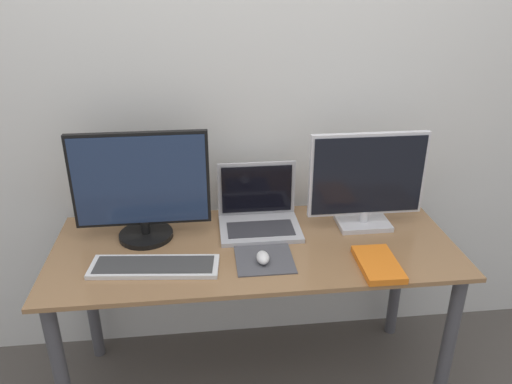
{
  "coord_description": "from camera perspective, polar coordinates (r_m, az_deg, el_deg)",
  "views": [
    {
      "loc": [
        -0.18,
        -1.34,
        1.69
      ],
      "look_at": [
        0.01,
        0.36,
        0.91
      ],
      "focal_mm": 35.0,
      "sensor_mm": 36.0,
      "label": 1
    }
  ],
  "objects": [
    {
      "name": "desk",
      "position": [
        2.0,
        -0.15,
        -8.84
      ],
      "size": [
        1.54,
        0.63,
        0.7
      ],
      "color": "olive",
      "rests_on": "ground_plane"
    },
    {
      "name": "laptop",
      "position": [
        2.05,
        0.3,
        -2.29
      ],
      "size": [
        0.32,
        0.25,
        0.25
      ],
      "color": "#ADADB2",
      "rests_on": "desk"
    },
    {
      "name": "wall_back",
      "position": [
        2.09,
        -1.33,
        12.45
      ],
      "size": [
        7.0,
        0.05,
        2.5
      ],
      "color": "silver",
      "rests_on": "ground_plane"
    },
    {
      "name": "keyboard",
      "position": [
        1.83,
        -11.53,
        -8.34
      ],
      "size": [
        0.47,
        0.19,
        0.02
      ],
      "color": "silver",
      "rests_on": "desk"
    },
    {
      "name": "mouse",
      "position": [
        1.81,
        0.79,
        -7.5
      ],
      "size": [
        0.05,
        0.07,
        0.04
      ],
      "color": "silver",
      "rests_on": "mousepad"
    },
    {
      "name": "mousepad",
      "position": [
        1.85,
        0.94,
        -7.61
      ],
      "size": [
        0.21,
        0.22,
        0.0
      ],
      "color": "#47474C",
      "rests_on": "desk"
    },
    {
      "name": "book",
      "position": [
        1.85,
        13.79,
        -8.01
      ],
      "size": [
        0.14,
        0.23,
        0.02
      ],
      "color": "orange",
      "rests_on": "desk"
    },
    {
      "name": "monitor_left",
      "position": [
        1.94,
        -12.97,
        0.47
      ],
      "size": [
        0.52,
        0.21,
        0.43
      ],
      "color": "black",
      "rests_on": "desk"
    },
    {
      "name": "monitor_right",
      "position": [
        2.04,
        12.58,
        1.26
      ],
      "size": [
        0.47,
        0.15,
        0.4
      ],
      "color": "silver",
      "rests_on": "desk"
    }
  ]
}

